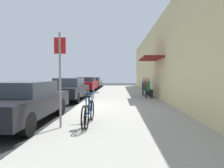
% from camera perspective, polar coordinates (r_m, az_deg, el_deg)
% --- Properties ---
extents(ground_plane, '(60.00, 60.00, 0.00)m').
position_cam_1_polar(ground_plane, '(9.20, -10.66, -7.20)').
color(ground_plane, '#2D2D30').
extents(sidewalk_slab, '(4.50, 32.00, 0.12)m').
position_cam_1_polar(sidewalk_slab, '(10.95, 3.32, -5.27)').
color(sidewalk_slab, '#9E9B93').
rests_on(sidewalk_slab, ground_plane).
extents(building_facade, '(1.40, 32.00, 5.14)m').
position_cam_1_polar(building_facade, '(11.21, 15.80, 7.67)').
color(building_facade, beige).
rests_on(building_facade, ground_plane).
extents(parked_car_0, '(1.80, 4.40, 1.35)m').
position_cam_1_polar(parked_car_0, '(6.84, -25.05, -4.79)').
color(parked_car_0, black).
rests_on(parked_car_0, ground_plane).
extents(parked_car_1, '(1.80, 4.40, 1.40)m').
position_cam_1_polar(parked_car_1, '(12.11, -12.82, -1.43)').
color(parked_car_1, black).
rests_on(parked_car_1, ground_plane).
extents(parked_car_2, '(1.80, 4.40, 1.40)m').
position_cam_1_polar(parked_car_2, '(18.25, -7.77, -0.01)').
color(parked_car_2, maroon).
rests_on(parked_car_2, ground_plane).
extents(parked_car_3, '(1.80, 4.40, 1.32)m').
position_cam_1_polar(parked_car_3, '(23.63, -5.52, 0.51)').
color(parked_car_3, '#47514C').
rests_on(parked_car_3, ground_plane).
extents(parking_meter, '(0.12, 0.10, 1.32)m').
position_cam_1_polar(parking_meter, '(11.72, -5.59, -0.70)').
color(parking_meter, slate).
rests_on(parking_meter, sidewalk_slab).
extents(street_sign, '(0.32, 0.06, 2.60)m').
position_cam_1_polar(street_sign, '(5.36, -15.39, 3.38)').
color(street_sign, gray).
rests_on(street_sign, sidewalk_slab).
extents(bicycle_0, '(0.46, 1.71, 0.90)m').
position_cam_1_polar(bicycle_0, '(5.60, -7.54, -8.54)').
color(bicycle_0, black).
rests_on(bicycle_0, sidewalk_slab).
extents(bicycle_1, '(0.46, 1.71, 0.90)m').
position_cam_1_polar(bicycle_1, '(5.61, -6.75, -8.51)').
color(bicycle_1, black).
rests_on(bicycle_1, sidewalk_slab).
extents(cafe_chair_0, '(0.45, 0.45, 0.87)m').
position_cam_1_polar(cafe_chair_0, '(12.18, 10.76, -1.85)').
color(cafe_chair_0, black).
rests_on(cafe_chair_0, sidewalk_slab).
extents(seated_patron_0, '(0.43, 0.36, 1.29)m').
position_cam_1_polar(seated_patron_0, '(12.18, 11.04, -0.94)').
color(seated_patron_0, '#232838').
rests_on(seated_patron_0, sidewalk_slab).
extents(cafe_chair_1, '(0.50, 0.50, 0.87)m').
position_cam_1_polar(cafe_chair_1, '(13.01, 10.20, -1.56)').
color(cafe_chair_1, black).
rests_on(cafe_chair_1, sidewalk_slab).
extents(seated_patron_1, '(0.46, 0.41, 1.29)m').
position_cam_1_polar(seated_patron_1, '(13.01, 10.46, -0.71)').
color(seated_patron_1, '#232838').
rests_on(seated_patron_1, sidewalk_slab).
extents(cafe_chair_2, '(0.44, 0.44, 0.87)m').
position_cam_1_polar(cafe_chair_2, '(13.95, 9.64, -1.28)').
color(cafe_chair_2, black).
rests_on(cafe_chair_2, sidewalk_slab).
extents(seated_patron_2, '(0.43, 0.36, 1.29)m').
position_cam_1_polar(seated_patron_2, '(13.95, 9.89, -0.49)').
color(seated_patron_2, '#232838').
rests_on(seated_patron_2, sidewalk_slab).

